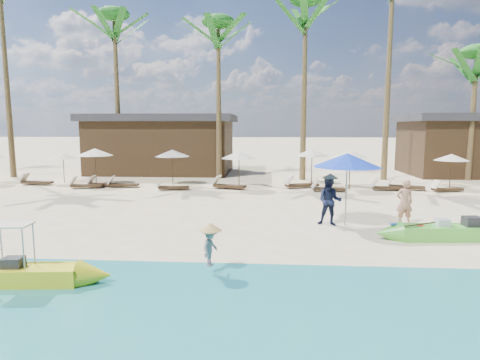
# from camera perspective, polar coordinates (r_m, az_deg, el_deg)

# --- Properties ---
(ground) EXTENTS (240.00, 240.00, 0.00)m
(ground) POSITION_cam_1_polar(r_m,az_deg,el_deg) (12.65, 4.42, -8.14)
(ground) COLOR beige
(ground) RESTS_ON ground
(wet_sand_strip) EXTENTS (240.00, 4.50, 0.01)m
(wet_sand_strip) POSITION_cam_1_polar(r_m,az_deg,el_deg) (7.95, 4.70, -17.91)
(wet_sand_strip) COLOR tan
(wet_sand_strip) RESTS_ON ground
(green_canoe) EXTENTS (5.60, 0.99, 0.71)m
(green_canoe) POSITION_cam_1_polar(r_m,az_deg,el_deg) (13.99, 28.47, -6.50)
(green_canoe) COLOR #53BF3A
(green_canoe) RESTS_ON ground
(yellow_canoe) EXTENTS (5.19, 0.96, 1.35)m
(yellow_canoe) POSITION_cam_1_polar(r_m,az_deg,el_deg) (10.34, -30.47, -11.54)
(yellow_canoe) COLOR yellow
(yellow_canoe) RESTS_ON ground
(tourist) EXTENTS (0.62, 0.43, 1.62)m
(tourist) POSITION_cam_1_polar(r_m,az_deg,el_deg) (15.11, 22.35, -2.96)
(tourist) COLOR tan
(tourist) RESTS_ON ground
(vendor_green) EXTENTS (0.97, 0.84, 1.72)m
(vendor_green) POSITION_cam_1_polar(r_m,az_deg,el_deg) (14.29, 12.64, -2.94)
(vendor_green) COLOR #121831
(vendor_green) RESTS_ON ground
(vendor_yellow) EXTENTS (0.51, 0.67, 0.92)m
(vendor_yellow) POSITION_cam_1_polar(r_m,az_deg,el_deg) (9.50, -4.24, -9.48)
(vendor_yellow) COLOR gray
(vendor_yellow) RESTS_ON ground
(blue_umbrella) EXTENTS (2.35, 2.35, 2.53)m
(blue_umbrella) POSITION_cam_1_polar(r_m,az_deg,el_deg) (14.22, 15.01, 2.74)
(blue_umbrella) COLOR #99999E
(blue_umbrella) RESTS_ON ground
(resort_parasol_2) EXTENTS (1.80, 1.80, 1.85)m
(resort_parasol_2) POSITION_cam_1_polar(r_m,az_deg,el_deg) (26.80, -23.88, 3.18)
(resort_parasol_2) COLOR #342415
(resort_parasol_2) RESTS_ON ground
(lounger_2_left) EXTENTS (1.88, 0.64, 0.63)m
(lounger_2_left) POSITION_cam_1_polar(r_m,az_deg,el_deg) (26.69, -27.14, -0.17)
(lounger_2_left) COLOR #342415
(lounger_2_left) RESTS_ON ground
(resort_parasol_3) EXTENTS (2.11, 2.11, 2.17)m
(resort_parasol_3) POSITION_cam_1_polar(r_m,az_deg,el_deg) (24.96, -19.94, 3.76)
(resort_parasol_3) COLOR #342415
(resort_parasol_3) RESTS_ON ground
(lounger_3_left) EXTENTS (1.68, 0.63, 0.56)m
(lounger_3_left) POSITION_cam_1_polar(r_m,az_deg,el_deg) (24.41, -19.15, -0.46)
(lounger_3_left) COLOR #342415
(lounger_3_left) RESTS_ON ground
(lounger_3_right) EXTENTS (1.84, 0.80, 0.60)m
(lounger_3_right) POSITION_cam_1_polar(r_m,az_deg,el_deg) (24.07, -21.23, -0.63)
(lounger_3_right) COLOR #342415
(lounger_3_right) RESTS_ON ground
(resort_parasol_4) EXTENTS (2.03, 2.03, 2.10)m
(resort_parasol_4) POSITION_cam_1_polar(r_m,az_deg,el_deg) (23.84, -9.62, 3.79)
(resort_parasol_4) COLOR #342415
(resort_parasol_4) RESTS_ON ground
(lounger_4_left) EXTENTS (1.75, 0.67, 0.58)m
(lounger_4_left) POSITION_cam_1_polar(r_m,az_deg,el_deg) (23.75, -16.47, -0.54)
(lounger_4_left) COLOR #342415
(lounger_4_left) RESTS_ON ground
(lounger_4_right) EXTENTS (1.79, 0.74, 0.59)m
(lounger_4_right) POSITION_cam_1_polar(r_m,az_deg,el_deg) (22.13, -9.73, -0.91)
(lounger_4_right) COLOR #342415
(lounger_4_right) RESTS_ON ground
(resort_parasol_5) EXTENTS (2.03, 2.03, 2.09)m
(resort_parasol_5) POSITION_cam_1_polar(r_m,az_deg,el_deg) (22.13, -0.13, 3.60)
(resort_parasol_5) COLOR #342415
(resort_parasol_5) RESTS_ON ground
(lounger_5_left) EXTENTS (1.97, 1.09, 0.64)m
(lounger_5_left) POSITION_cam_1_polar(r_m,az_deg,el_deg) (22.25, -1.81, -0.72)
(lounger_5_left) COLOR #342415
(lounger_5_left) RESTS_ON ground
(resort_parasol_6) EXTENTS (2.07, 2.07, 2.14)m
(resort_parasol_6) POSITION_cam_1_polar(r_m,az_deg,el_deg) (23.98, 10.22, 3.88)
(resort_parasol_6) COLOR #342415
(resort_parasol_6) RESTS_ON ground
(lounger_6_left) EXTENTS (2.04, 1.22, 0.66)m
(lounger_6_left) POSITION_cam_1_polar(r_m,az_deg,el_deg) (22.80, 8.47, -0.58)
(lounger_6_left) COLOR #342415
(lounger_6_left) RESTS_ON ground
(lounger_6_right) EXTENTS (1.76, 0.56, 0.59)m
(lounger_6_right) POSITION_cam_1_polar(r_m,az_deg,el_deg) (21.78, 12.19, -1.11)
(lounger_6_right) COLOR #342415
(lounger_6_right) RESTS_ON ground
(resort_parasol_7) EXTENTS (2.09, 2.09, 2.15)m
(resort_parasol_7) POSITION_cam_1_polar(r_m,az_deg,el_deg) (22.84, 15.41, 3.59)
(resort_parasol_7) COLOR #342415
(resort_parasol_7) RESTS_ON ground
(lounger_7_left) EXTENTS (1.75, 0.63, 0.58)m
(lounger_7_left) POSITION_cam_1_polar(r_m,az_deg,el_deg) (23.08, 20.05, -0.92)
(lounger_7_left) COLOR #342415
(lounger_7_left) RESTS_ON ground
(lounger_7_right) EXTENTS (2.01, 1.18, 0.65)m
(lounger_7_right) POSITION_cam_1_polar(r_m,az_deg,el_deg) (23.72, 22.30, -0.76)
(lounger_7_right) COLOR #342415
(lounger_7_right) RESTS_ON ground
(resort_parasol_8) EXTENTS (1.86, 1.86, 1.92)m
(resort_parasol_8) POSITION_cam_1_polar(r_m,az_deg,el_deg) (25.37, 27.86, 2.87)
(resort_parasol_8) COLOR #342415
(resort_parasol_8) RESTS_ON ground
(lounger_8_left) EXTENTS (1.72, 0.82, 0.56)m
(lounger_8_left) POSITION_cam_1_polar(r_m,az_deg,el_deg) (23.85, 27.16, -1.06)
(lounger_8_left) COLOR #342415
(lounger_8_left) RESTS_ON ground
(palm_1) EXTENTS (2.08, 2.08, 13.60)m
(palm_1) POSITION_cam_1_polar(r_m,az_deg,el_deg) (32.38, -30.81, 19.75)
(palm_1) COLOR brown
(palm_1) RESTS_ON ground
(palm_2) EXTENTS (2.08, 2.08, 11.33)m
(palm_2) POSITION_cam_1_polar(r_m,az_deg,el_deg) (29.71, -17.36, 18.42)
(palm_2) COLOR brown
(palm_2) RESTS_ON ground
(palm_3) EXTENTS (2.08, 2.08, 10.52)m
(palm_3) POSITION_cam_1_polar(r_m,az_deg,el_deg) (27.14, -3.11, 18.51)
(palm_3) COLOR brown
(palm_3) RESTS_ON ground
(palm_4) EXTENTS (2.08, 2.08, 11.70)m
(palm_4) POSITION_cam_1_polar(r_m,az_deg,el_deg) (26.97, 9.28, 20.40)
(palm_4) COLOR brown
(palm_4) RESTS_ON ground
(palm_5) EXTENTS (2.08, 2.08, 13.60)m
(palm_5) POSITION_cam_1_polar(r_m,az_deg,el_deg) (28.59, 20.77, 22.10)
(palm_5) COLOR brown
(palm_5) RESTS_ON ground
(palm_6) EXTENTS (2.08, 2.08, 8.51)m
(palm_6) POSITION_cam_1_polar(r_m,az_deg,el_deg) (29.90, 30.56, 13.52)
(palm_6) COLOR brown
(palm_6) RESTS_ON ground
(pavilion_west) EXTENTS (10.80, 6.60, 4.30)m
(pavilion_west) POSITION_cam_1_polar(r_m,az_deg,el_deg) (30.73, -10.93, 5.14)
(pavilion_west) COLOR #342415
(pavilion_west) RESTS_ON ground
(pavilion_east) EXTENTS (8.80, 6.60, 4.30)m
(pavilion_east) POSITION_cam_1_polar(r_m,az_deg,el_deg) (32.89, 29.50, 4.46)
(pavilion_east) COLOR #342415
(pavilion_east) RESTS_ON ground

